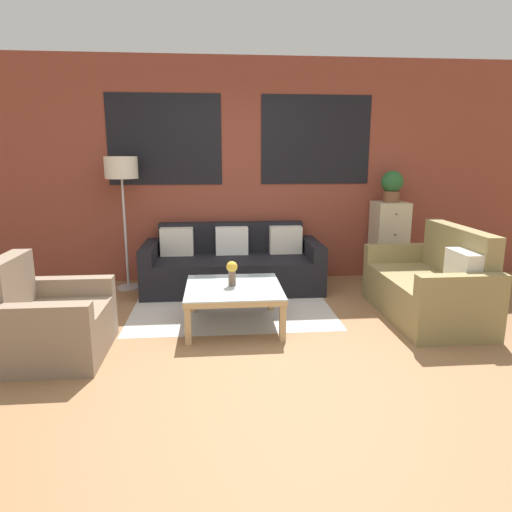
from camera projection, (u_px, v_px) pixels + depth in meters
ground_plane at (260, 355)px, 3.78m from camera, size 16.00×16.00×0.00m
wall_back_brick at (241, 171)px, 5.84m from camera, size 8.40×0.09×2.80m
rug at (232, 306)px, 4.97m from camera, size 2.12×1.61×0.00m
couch_dark at (233, 266)px, 5.60m from camera, size 2.13×0.88×0.78m
settee_vintage at (430, 287)px, 4.60m from camera, size 0.80×1.48×0.92m
armchair_corner at (51, 323)px, 3.72m from camera, size 0.80×0.89×0.84m
coffee_table at (234, 292)px, 4.36m from camera, size 0.91×0.91×0.39m
floor_lamp at (122, 174)px, 5.36m from camera, size 0.38×0.38×1.60m
drawer_cabinet at (388, 242)px, 5.93m from camera, size 0.41×0.42×1.03m
potted_plant at (392, 185)px, 5.77m from camera, size 0.28×0.28×0.40m
flower_vase at (232, 271)px, 4.34m from camera, size 0.11×0.11×0.24m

